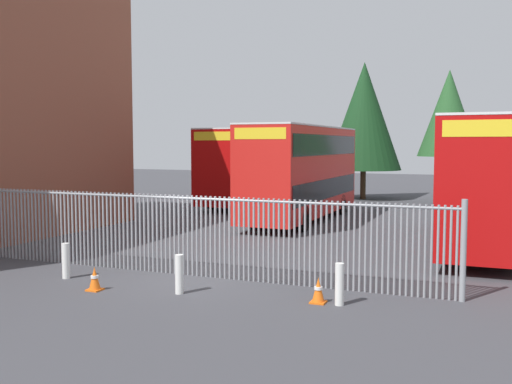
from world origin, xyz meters
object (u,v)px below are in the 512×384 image
(double_decker_bus_near_gate, at_px, (486,178))
(bollard_center_front, at_px, (179,274))
(double_decker_bus_behind_fence_left, at_px, (303,169))
(traffic_cone_by_gate, at_px, (95,279))
(traffic_cone_mid_forecourt, at_px, (318,290))
(double_decker_bus_behind_fence_right, at_px, (253,164))
(bollard_near_right, at_px, (340,284))
(bollard_near_left, at_px, (66,261))

(double_decker_bus_near_gate, bearing_deg, bollard_center_front, -124.58)
(double_decker_bus_behind_fence_left, xyz_separation_m, traffic_cone_by_gate, (-0.64, -14.68, -2.13))
(traffic_cone_mid_forecourt, bearing_deg, double_decker_bus_behind_fence_right, 116.40)
(double_decker_bus_behind_fence_right, relative_size, traffic_cone_by_gate, 18.32)
(double_decker_bus_behind_fence_left, xyz_separation_m, double_decker_bus_behind_fence_right, (-4.97, 5.91, 0.00))
(double_decker_bus_near_gate, height_order, bollard_near_right, double_decker_bus_near_gate)
(bollard_near_right, bearing_deg, traffic_cone_by_gate, -170.50)
(double_decker_bus_behind_fence_left, height_order, double_decker_bus_behind_fence_right, same)
(double_decker_bus_behind_fence_left, height_order, bollard_center_front, double_decker_bus_behind_fence_left)
(bollard_near_right, height_order, traffic_cone_mid_forecourt, bollard_near_right)
(bollard_near_right, relative_size, traffic_cone_mid_forecourt, 1.61)
(bollard_near_right, bearing_deg, double_decker_bus_near_gate, 72.76)
(double_decker_bus_behind_fence_right, height_order, bollard_center_front, double_decker_bus_behind_fence_right)
(double_decker_bus_behind_fence_right, bearing_deg, double_decker_bus_behind_fence_left, -49.97)
(double_decker_bus_near_gate, xyz_separation_m, double_decker_bus_behind_fence_right, (-13.07, 10.41, 0.00))
(double_decker_bus_behind_fence_right, relative_size, bollard_center_front, 11.38)
(bollard_near_left, relative_size, traffic_cone_mid_forecourt, 1.61)
(double_decker_bus_behind_fence_right, bearing_deg, traffic_cone_mid_forecourt, -63.60)
(bollard_center_front, distance_m, traffic_cone_by_gate, 2.15)
(double_decker_bus_near_gate, relative_size, traffic_cone_mid_forecourt, 18.32)
(traffic_cone_mid_forecourt, bearing_deg, bollard_near_right, -0.06)
(double_decker_bus_near_gate, height_order, double_decker_bus_behind_fence_left, same)
(double_decker_bus_near_gate, distance_m, double_decker_bus_behind_fence_right, 16.71)
(double_decker_bus_behind_fence_left, bearing_deg, double_decker_bus_near_gate, -29.01)
(bollard_center_front, bearing_deg, double_decker_bus_near_gate, 55.42)
(double_decker_bus_behind_fence_left, distance_m, traffic_cone_by_gate, 14.84)
(bollard_near_left, bearing_deg, traffic_cone_mid_forecourt, 1.69)
(double_decker_bus_behind_fence_right, height_order, bollard_near_right, double_decker_bus_behind_fence_right)
(bollard_near_right, height_order, traffic_cone_by_gate, bollard_near_right)
(bollard_near_left, relative_size, bollard_center_front, 1.00)
(double_decker_bus_behind_fence_left, xyz_separation_m, bollard_center_front, (1.44, -14.16, -1.95))
(double_decker_bus_behind_fence_left, bearing_deg, double_decker_bus_behind_fence_right, 130.03)
(double_decker_bus_behind_fence_right, bearing_deg, traffic_cone_by_gate, -78.12)
(bollard_center_front, bearing_deg, bollard_near_right, 7.00)
(bollard_near_left, xyz_separation_m, bollard_near_right, (7.43, 0.20, 0.00))
(bollard_center_front, height_order, traffic_cone_mid_forecourt, bollard_center_front)
(bollard_near_right, bearing_deg, bollard_center_front, -173.00)
(bollard_center_front, bearing_deg, bollard_near_left, 175.83)
(bollard_near_left, xyz_separation_m, traffic_cone_mid_forecourt, (6.94, 0.20, -0.19))
(double_decker_bus_near_gate, bearing_deg, double_decker_bus_behind_fence_left, 150.99)
(bollard_near_left, distance_m, bollard_near_right, 7.43)
(double_decker_bus_behind_fence_right, distance_m, bollard_near_right, 22.19)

